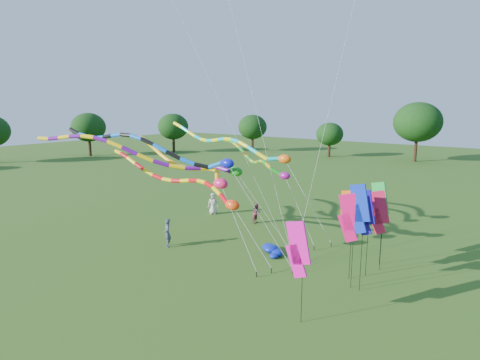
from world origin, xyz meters
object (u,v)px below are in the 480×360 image
Objects in this scene: person_c at (257,213)px; person_b at (167,233)px; tube_kite_orange at (183,163)px; blue_nylon_heap at (272,251)px; tube_kite_red at (185,183)px; person_a at (213,204)px.

person_b is at bearing 167.08° from person_c.
tube_kite_orange is 9.13× the size of blue_nylon_heap.
tube_kite_red is 7.93× the size of person_b.
tube_kite_orange is 7.67m from person_a.
person_c is (1.94, 5.83, -4.44)m from tube_kite_orange.
person_b is 1.18× the size of person_c.
blue_nylon_heap is (5.83, 1.48, -3.78)m from tube_kite_red.
person_b is at bearing -93.24° from tube_kite_red.
blue_nylon_heap is 6.54m from person_c.
blue_nylon_heap is 10.05m from person_a.
tube_kite_red is 1.39m from tube_kite_orange.
tube_kite_red is 1.00× the size of tube_kite_orange.
person_a is 1.14× the size of person_c.
tube_kite_orange reaches higher than person_b.
tube_kite_red reaches higher than blue_nylon_heap.
tube_kite_red is at bearing -98.19° from person_a.
person_a reaches higher than person_c.
tube_kite_red is at bearing -24.40° from tube_kite_orange.
tube_kite_orange is 8.25× the size of person_a.
tube_kite_orange is 4.70m from person_b.
blue_nylon_heap is (6.34, 1.03, -4.99)m from tube_kite_orange.
person_c is (-4.40, 4.80, 0.55)m from blue_nylon_heap.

